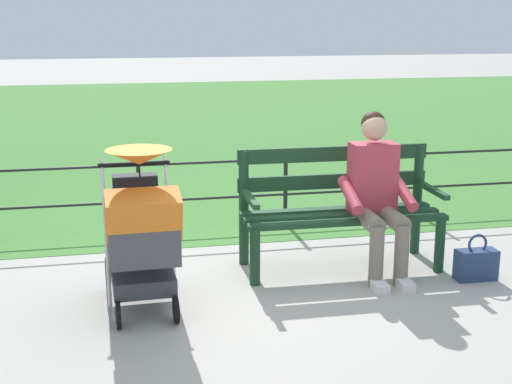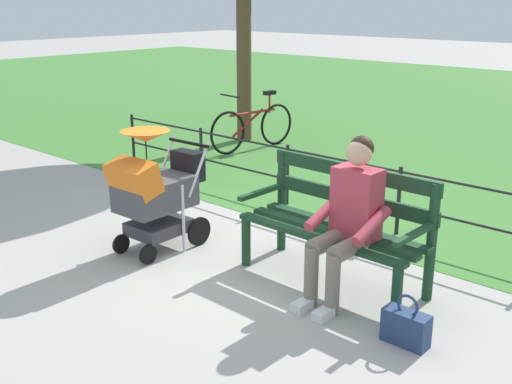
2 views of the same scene
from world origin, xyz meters
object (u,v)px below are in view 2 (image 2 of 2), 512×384
person_on_bench (348,215)px  handbag (406,327)px  park_bench (338,219)px  stroller (155,189)px  bicycle (253,126)px

person_on_bench → handbag: bearing=155.4°
park_bench → stroller: size_ratio=1.40×
handbag → bicycle: (4.60, -3.56, 0.24)m
handbag → person_on_bench: bearing=-24.6°
park_bench → bicycle: bearing=-39.5°
person_on_bench → handbag: person_on_bench is taller
stroller → bicycle: (2.04, -3.61, -0.23)m
person_on_bench → bicycle: person_on_bench is taller
park_bench → bicycle: size_ratio=0.97×
park_bench → bicycle: (3.65, -3.01, -0.16)m
stroller → handbag: size_ratio=3.11×
stroller → handbag: bearing=-178.7°
park_bench → handbag: size_ratio=4.35×
park_bench → stroller: 1.72m
stroller → bicycle: size_ratio=0.70×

